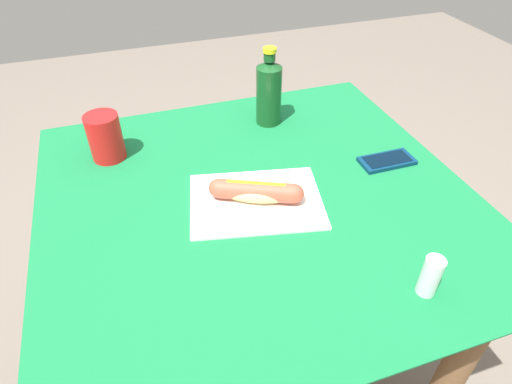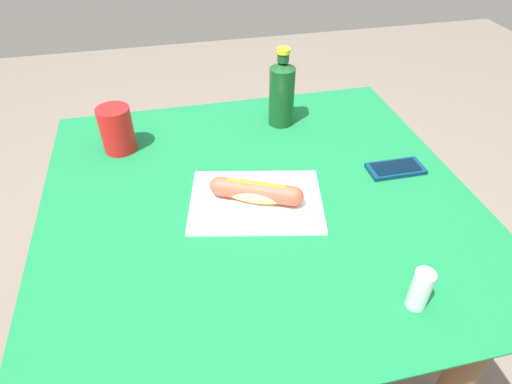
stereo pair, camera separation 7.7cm
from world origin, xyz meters
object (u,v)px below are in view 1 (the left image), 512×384
(cell_phone, at_px, (387,161))
(salt_shaker, at_px, (430,276))
(soda_bottle, at_px, (269,91))
(hot_dog, at_px, (256,192))
(drinking_cup, at_px, (105,137))

(cell_phone, relative_size, salt_shaker, 1.66)
(soda_bottle, distance_m, salt_shaker, 0.69)
(hot_dog, distance_m, soda_bottle, 0.38)
(hot_dog, bearing_deg, drinking_cup, -43.95)
(hot_dog, bearing_deg, soda_bottle, -114.20)
(salt_shaker, bearing_deg, hot_dog, -57.59)
(cell_phone, distance_m, soda_bottle, 0.38)
(hot_dog, height_order, cell_phone, hot_dog)
(cell_phone, height_order, salt_shaker, salt_shaker)
(cell_phone, xyz_separation_m, soda_bottle, (0.22, -0.30, 0.09))
(hot_dog, xyz_separation_m, drinking_cup, (0.31, -0.30, 0.03))
(drinking_cup, distance_m, salt_shaker, 0.83)
(soda_bottle, bearing_deg, salt_shaker, 95.58)
(cell_phone, relative_size, soda_bottle, 0.63)
(cell_phone, xyz_separation_m, salt_shaker, (0.16, 0.39, 0.04))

